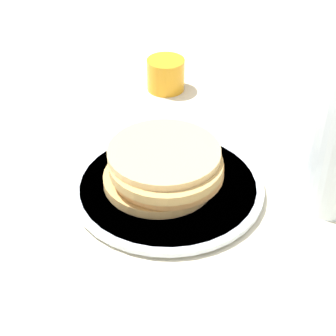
# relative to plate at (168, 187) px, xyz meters

# --- Properties ---
(ground_plane) EXTENTS (4.00, 4.00, 0.00)m
(ground_plane) POSITION_rel_plate_xyz_m (-0.01, -0.01, -0.01)
(ground_plane) COLOR beige
(plate) EXTENTS (0.27, 0.27, 0.01)m
(plate) POSITION_rel_plate_xyz_m (0.00, 0.00, 0.00)
(plate) COLOR silver
(plate) RESTS_ON ground_plane
(pancake_stack) EXTENTS (0.16, 0.16, 0.05)m
(pancake_stack) POSITION_rel_plate_xyz_m (0.00, -0.00, 0.03)
(pancake_stack) COLOR tan
(pancake_stack) RESTS_ON plate
(juice_glass) EXTENTS (0.07, 0.07, 0.06)m
(juice_glass) POSITION_rel_plate_xyz_m (-0.17, -0.24, 0.02)
(juice_glass) COLOR orange
(juice_glass) RESTS_ON ground_plane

